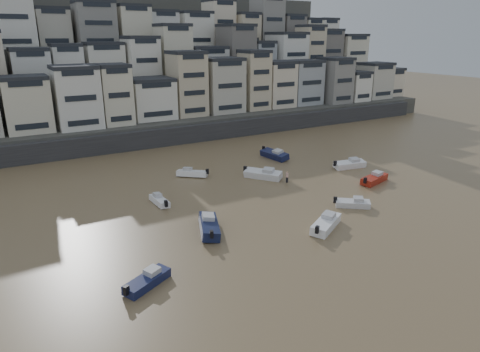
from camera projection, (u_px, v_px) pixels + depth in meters
harbor_wall at (160, 137)px, 84.15m from camera, size 140.00×3.00×3.50m
hillside at (123, 65)px, 115.57m from camera, size 141.04×66.00×50.00m
boat_a at (326, 222)px, 48.20m from camera, size 6.32×4.82×1.68m
boat_b at (353, 202)px, 54.28m from camera, size 4.66×4.06×1.28m
boat_c at (209, 224)px, 47.41m from camera, size 4.36×6.90×1.79m
boat_d at (374, 177)px, 63.28m from camera, size 6.17×3.42×1.60m
boat_e at (263, 173)px, 65.09m from camera, size 5.36×6.26×1.71m
boat_f at (159, 199)px, 55.31m from camera, size 1.67×4.57×1.23m
boat_g at (350, 163)px, 70.22m from camera, size 6.17×2.96×1.61m
boat_h at (192, 172)px, 66.05m from camera, size 5.05×4.57×1.40m
boat_i at (274, 154)px, 75.62m from camera, size 2.81×6.59×1.74m
boat_j at (147, 279)px, 37.18m from camera, size 5.28×3.88×1.39m
person_pink at (287, 177)px, 63.31m from camera, size 0.44×0.44×1.74m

